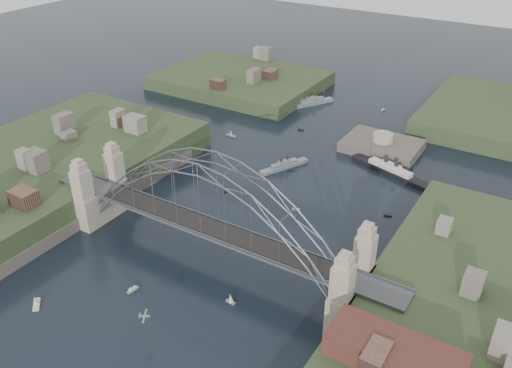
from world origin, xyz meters
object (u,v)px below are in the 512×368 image
Objects in this scene: bridge at (209,212)px; wharf_shed at (395,354)px; fort_island at (381,151)px; naval_cruiser_far at (311,102)px; ocean_liner at (390,171)px; naval_cruiser_near at (284,166)px.

wharf_shed is at bearing -17.65° from bridge.
fort_island reaches higher than naval_cruiser_far.
fort_island is 0.91× the size of ocean_liner.
fort_island is 14.74m from ocean_liner.
wharf_shed reaches higher than fort_island.
naval_cruiser_near is at bearing -127.24° from fort_island.
wharf_shed is 125.63m from naval_cruiser_far.
wharf_shed is 1.26× the size of naval_cruiser_far.
bridge is at bearing -108.54° from ocean_liner.
wharf_shed is 1.35× the size of naval_cruiser_near.
naval_cruiser_far is at bearing 107.87° from naval_cruiser_near.
naval_cruiser_far is at bearing 103.76° from bridge.
bridge reaches higher than wharf_shed.
wharf_shed is at bearing -70.78° from ocean_liner.
wharf_shed is (44.00, -14.00, -2.32)m from bridge.
wharf_shed is at bearing -57.91° from naval_cruiser_far.
naval_cruiser_near is at bearing -154.66° from ocean_liner.
naval_cruiser_near is 49.90m from naval_cruiser_far.
ocean_liner is at bearing 25.34° from naval_cruiser_near.
bridge is 46.72m from naval_cruiser_near.
naval_cruiser_far is 0.66× the size of ocean_liner.
naval_cruiser_near is 29.25m from ocean_liner.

